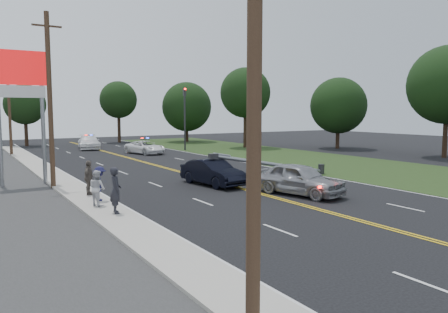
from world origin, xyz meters
TOP-DOWN VIEW (x-y plane):
  - ground at (0.00, 0.00)m, footprint 120.00×120.00m
  - sidewalk at (-8.40, 10.00)m, footprint 1.80×70.00m
  - grass_verge at (13.50, 10.00)m, footprint 12.00×80.00m
  - centerline_yellow at (0.00, 10.00)m, footprint 0.36×80.00m
  - pylon_sign at (-10.50, 14.00)m, footprint 3.20×0.35m
  - traffic_signal at (8.30, 30.00)m, footprint 0.28×0.41m
  - fallen_streetlight at (4.19, 8.00)m, footprint 9.36×0.44m
  - utility_pole_near at (-9.20, -8.00)m, footprint 1.60×0.28m
  - utility_pole_mid at (-9.20, 12.00)m, footprint 1.60×0.28m
  - utility_pole_far at (-9.20, 34.00)m, footprint 1.60×0.28m
  - tree_6 at (-6.28, 45.72)m, footprint 5.07×5.07m
  - tree_7 at (5.84, 45.88)m, footprint 5.18×5.18m
  - tree_8 at (14.67, 42.17)m, footprint 7.08×7.08m
  - tree_9 at (16.23, 29.46)m, footprint 6.08×6.08m
  - tree_12 at (25.88, 9.81)m, footprint 7.41×7.41m
  - tree_13 at (24.75, 22.49)m, footprint 6.59×6.59m
  - crashed_sedan at (-0.81, 8.02)m, footprint 2.20×4.87m
  - waiting_sedan at (1.61, 2.96)m, footprint 3.17×5.33m
  - emergency_a at (2.82, 28.28)m, footprint 3.46×5.26m
  - emergency_b at (-0.66, 37.20)m, footprint 3.26×5.92m
  - bystander_a at (-8.21, 3.47)m, footprint 0.55×0.77m
  - bystander_b at (-8.48, 5.34)m, footprint 0.86×0.97m
  - bystander_c at (-8.05, 6.45)m, footprint 0.93×1.22m
  - bystander_d at (-8.12, 8.24)m, footprint 0.95×1.11m

SIDE VIEW (x-z plane):
  - ground at x=0.00m, z-range 0.00..0.00m
  - grass_verge at x=13.50m, z-range 0.00..0.01m
  - centerline_yellow at x=0.00m, z-range 0.01..0.01m
  - sidewalk at x=-8.40m, z-range 0.00..0.12m
  - emergency_a at x=2.82m, z-range 0.00..1.35m
  - crashed_sedan at x=-0.81m, z-range 0.00..1.55m
  - emergency_b at x=-0.66m, z-range 0.00..1.62m
  - waiting_sedan at x=1.61m, z-range 0.00..1.70m
  - fallen_streetlight at x=4.19m, z-range -0.04..1.88m
  - bystander_b at x=-8.48m, z-range 0.12..1.77m
  - bystander_c at x=-8.05m, z-range 0.12..1.79m
  - bystander_d at x=-8.12m, z-range 0.12..1.91m
  - bystander_a at x=-8.21m, z-range 0.12..2.10m
  - traffic_signal at x=8.30m, z-range 0.68..7.73m
  - tree_8 at x=14.67m, z-range 0.74..9.32m
  - tree_13 at x=24.75m, z-range 0.88..9.26m
  - utility_pole_near at x=-9.20m, z-range 0.08..10.08m
  - utility_pole_mid at x=-9.20m, z-range 0.08..10.08m
  - utility_pole_far at x=-9.20m, z-range 0.08..10.08m
  - tree_6 at x=-6.28m, z-range 1.35..9.16m
  - tree_7 at x=5.84m, z-range 1.69..10.29m
  - pylon_sign at x=-10.50m, z-range 2.00..10.00m
  - tree_9 at x=16.23m, z-range 1.78..11.46m
  - tree_12 at x=25.88m, z-range 1.59..12.19m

